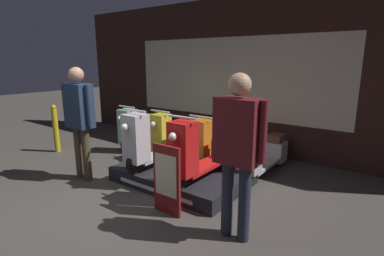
# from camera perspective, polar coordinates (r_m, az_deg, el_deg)

# --- Properties ---
(ground_plane) EXTENTS (30.00, 30.00, 0.00)m
(ground_plane) POSITION_cam_1_polar(r_m,az_deg,el_deg) (4.45, -15.91, -13.44)
(ground_plane) COLOR #423D38
(shop_wall_back) EXTENTS (9.08, 0.09, 3.20)m
(shop_wall_back) POSITION_cam_1_polar(r_m,az_deg,el_deg) (6.60, 7.27, 9.87)
(shop_wall_back) COLOR #331E19
(shop_wall_back) RESTS_ON ground_plane
(display_platform) EXTENTS (2.01, 1.38, 0.23)m
(display_platform) POSITION_cam_1_polar(r_m,az_deg,el_deg) (4.91, -1.77, -8.90)
(display_platform) COLOR black
(display_platform) RESTS_ON ground_plane
(scooter_display_left) EXTENTS (0.46, 1.58, 0.99)m
(scooter_display_left) POSITION_cam_1_polar(r_m,az_deg,el_deg) (4.99, -6.35, -2.61)
(scooter_display_left) COLOR black
(scooter_display_left) RESTS_ON display_platform
(scooter_display_right) EXTENTS (0.46, 1.58, 0.99)m
(scooter_display_right) POSITION_cam_1_polar(r_m,az_deg,el_deg) (4.45, 2.28, -4.50)
(scooter_display_right) COLOR black
(scooter_display_right) RESTS_ON display_platform
(scooter_backrow_0) EXTENTS (0.46, 1.58, 0.99)m
(scooter_backrow_0) POSITION_cam_1_polar(r_m,az_deg,el_deg) (6.85, -8.94, -0.36)
(scooter_backrow_0) COLOR black
(scooter_backrow_0) RESTS_ON ground_plane
(scooter_backrow_1) EXTENTS (0.46, 1.58, 0.99)m
(scooter_backrow_1) POSITION_cam_1_polar(r_m,az_deg,el_deg) (6.23, -2.83, -1.56)
(scooter_backrow_1) COLOR black
(scooter_backrow_1) RESTS_ON ground_plane
(scooter_backrow_2) EXTENTS (0.46, 1.58, 0.99)m
(scooter_backrow_2) POSITION_cam_1_polar(r_m,az_deg,el_deg) (5.70, 4.53, -2.97)
(scooter_backrow_2) COLOR black
(scooter_backrow_2) RESTS_ON ground_plane
(scooter_backrow_3) EXTENTS (0.46, 1.58, 0.99)m
(scooter_backrow_3) POSITION_cam_1_polar(r_m,az_deg,el_deg) (5.29, 13.25, -4.57)
(scooter_backrow_3) COLOR black
(scooter_backrow_3) RESTS_ON ground_plane
(person_left_browsing) EXTENTS (0.62, 0.26, 1.83)m
(person_left_browsing) POSITION_cam_1_polar(r_m,az_deg,el_deg) (5.08, -20.67, 2.62)
(person_left_browsing) COLOR #473828
(person_left_browsing) RESTS_ON ground_plane
(person_right_browsing) EXTENTS (0.62, 0.26, 1.82)m
(person_right_browsing) POSITION_cam_1_polar(r_m,az_deg,el_deg) (3.16, 8.70, -2.81)
(person_right_browsing) COLOR #232838
(person_right_browsing) RESTS_ON ground_plane
(price_sign_board) EXTENTS (0.42, 0.04, 0.91)m
(price_sign_board) POSITION_cam_1_polar(r_m,az_deg,el_deg) (3.84, -4.84, -9.82)
(price_sign_board) COLOR maroon
(price_sign_board) RESTS_ON ground_plane
(street_bollard) EXTENTS (0.11, 0.11, 1.02)m
(street_bollard) POSITION_cam_1_polar(r_m,az_deg,el_deg) (6.97, -24.54, -0.11)
(street_bollard) COLOR gold
(street_bollard) RESTS_ON ground_plane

